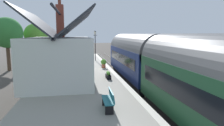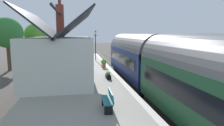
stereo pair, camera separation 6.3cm
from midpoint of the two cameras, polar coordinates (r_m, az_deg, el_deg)
The scene contains 18 objects.
ground_plane at distance 19.50m, azimuth 3.08°, elevation -4.51°, with size 160.00×160.00×0.00m, color #423D38.
platform at distance 18.92m, azimuth -9.36°, elevation -3.58°, with size 32.00×6.36×0.92m, color gray.
platform_edge_coping at distance 19.09m, azimuth -0.35°, elevation -1.94°, with size 32.00×0.36×0.02m, color beige.
rail_near at distance 19.90m, azimuth 7.64°, elevation -4.10°, with size 52.00×0.08×0.14m, color gray.
rail_far at distance 19.52m, azimuth 3.60°, elevation -4.29°, with size 52.00×0.08×0.14m, color gray.
train at distance 13.45m, azimuth 12.97°, elevation -0.85°, with size 21.86×2.73×4.32m.
station_building at distance 14.90m, azimuth -14.65°, elevation 1.51°, with size 7.83×4.54×5.94m.
bench_by_lamp at distance 28.66m, azimuth -7.43°, elevation 2.34°, with size 1.41×0.46×0.88m.
bench_platform_end at distance 23.85m, azimuth -6.92°, elevation 1.17°, with size 1.40×0.43×0.88m.
bench_near_building at distance 9.12m, azimuth -1.07°, elevation -10.32°, with size 1.41×0.46×0.88m.
bench_mid_platform at distance 20.40m, azimuth -6.65°, elevation -0.01°, with size 1.42×0.50×0.88m.
planter_bench_left at distance 20.19m, azimuth -2.51°, elevation 0.01°, with size 0.56×0.56×0.89m.
planter_bench_right at distance 23.94m, azimuth -9.64°, elevation 0.71°, with size 1.05×0.32×0.62m.
planter_by_door at distance 30.14m, azimuth -12.40°, elevation 2.34°, with size 0.54×0.54×0.78m.
planter_edge_far at distance 15.37m, azimuth -1.19°, elevation -3.44°, with size 1.00×0.32×0.57m.
lamp_post_platform at distance 25.70m, azimuth -4.88°, elevation 6.57°, with size 0.32×0.50×3.81m.
tree_behind_building at distance 26.45m, azimuth -27.77°, elevation 7.55°, with size 3.48×3.58×6.22m.
tree_mid_background at distance 28.24m, azimuth -20.75°, elevation 7.51°, with size 2.84×3.09×5.69m.
Camera 1 is at (-18.52, 4.34, 4.29)m, focal length 32.22 mm.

